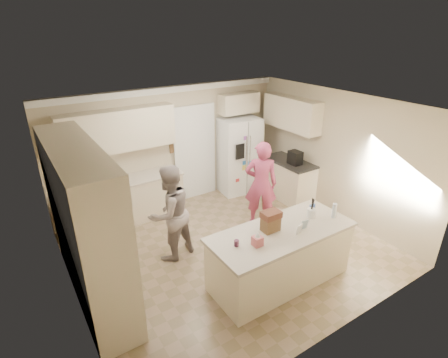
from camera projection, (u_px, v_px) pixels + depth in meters
floor at (230, 250)px, 6.35m from camera, size 5.20×4.60×0.02m
ceiling at (231, 107)px, 5.28m from camera, size 5.20×4.60×0.02m
wall_back at (171, 147)px, 7.59m from camera, size 5.20×0.02×2.60m
wall_front at (341, 255)px, 4.05m from camera, size 5.20×0.02×2.60m
wall_left at (63, 231)px, 4.52m from camera, size 0.02×4.60×2.60m
wall_right at (336, 155)px, 7.11m from camera, size 0.02×4.60×2.60m
crown_back at (169, 90)px, 7.05m from camera, size 5.20×0.08×0.12m
pantry_bank at (86, 226)px, 4.88m from camera, size 0.60×2.60×2.35m
back_base_cab at (129, 201)px, 7.13m from camera, size 2.20×0.60×0.88m
back_countertop at (126, 181)px, 6.94m from camera, size 2.24×0.63×0.04m
back_upper_cab at (118, 130)px, 6.63m from camera, size 2.20×0.35×0.80m
doorway_opening at (195, 154)px, 7.94m from camera, size 0.90×0.06×2.10m
doorway_casing at (195, 154)px, 7.91m from camera, size 1.02×0.03×2.22m
wall_frame_upper at (172, 136)px, 7.47m from camera, size 0.15×0.02×0.20m
wall_frame_lower at (173, 148)px, 7.58m from camera, size 0.15×0.02×0.20m
refrigerator at (239, 155)px, 8.26m from camera, size 0.97×0.80×1.80m
fridge_seam at (247, 160)px, 7.99m from camera, size 0.02×0.02×1.78m
fridge_dispenser at (240, 152)px, 7.77m from camera, size 0.22×0.03×0.35m
fridge_handle_l at (246, 154)px, 7.89m from camera, size 0.02×0.02×0.85m
fridge_handle_r at (250, 154)px, 7.94m from camera, size 0.02×0.02×0.85m
over_fridge_cab at (239, 103)px, 7.94m from camera, size 0.95×0.35×0.45m
right_base_cab at (288, 180)px, 8.08m from camera, size 0.60×1.20×0.88m
right_countertop at (290, 162)px, 7.88m from camera, size 0.63×1.24×0.04m
right_upper_cab at (292, 113)px, 7.68m from camera, size 0.35×1.50×0.70m
coffee_maker at (295, 158)px, 7.64m from camera, size 0.22×0.28×0.30m
island_base at (280, 257)px, 5.43m from camera, size 2.20×0.90×0.88m
island_top at (282, 232)px, 5.24m from camera, size 2.28×0.96×0.05m
utensil_crock at (311, 213)px, 5.56m from camera, size 0.13×0.13×0.15m
tissue_box at (257, 241)px, 4.85m from camera, size 0.13×0.13×0.14m
tissue_plume at (258, 234)px, 4.81m from camera, size 0.08×0.08×0.08m
dollhouse_body at (271, 224)px, 5.19m from camera, size 0.26×0.18×0.22m
dollhouse_roof at (271, 215)px, 5.12m from camera, size 0.28×0.20×0.10m
jam_jar at (236, 243)px, 4.85m from camera, size 0.07×0.07×0.09m
greeting_card_a at (299, 229)px, 5.12m from camera, size 0.12×0.06×0.16m
greeting_card_b at (304, 225)px, 5.23m from camera, size 0.12×0.05×0.16m
water_bottle at (334, 211)px, 5.54m from camera, size 0.07×0.07×0.24m
shaker_salt at (311, 207)px, 5.79m from camera, size 0.05×0.05×0.09m
shaker_pepper at (314, 206)px, 5.82m from camera, size 0.05×0.05×0.09m
teen_boy at (170, 213)px, 5.85m from camera, size 0.96×0.83×1.70m
teen_girl at (261, 184)px, 6.85m from camera, size 0.76×0.71×1.75m
fridge_magnets at (248, 160)px, 7.98m from camera, size 0.76×0.02×1.44m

